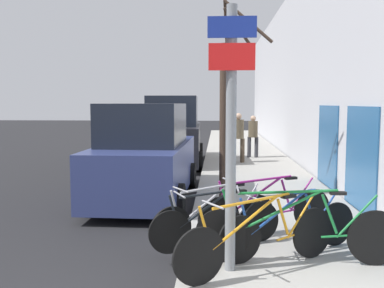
# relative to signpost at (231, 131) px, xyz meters

# --- Properties ---
(ground_plane) EXTENTS (80.00, 80.00, 0.00)m
(ground_plane) POSITION_rel_signpost_xyz_m (-1.64, 8.58, -1.89)
(ground_plane) COLOR black
(sidewalk_curb) EXTENTS (3.20, 32.00, 0.15)m
(sidewalk_curb) POSITION_rel_signpost_xyz_m (0.96, 11.38, -1.81)
(sidewalk_curb) COLOR #9E9B93
(sidewalk_curb) RESTS_ON ground
(building_facade) EXTENTS (0.23, 32.00, 6.50)m
(building_facade) POSITION_rel_signpost_xyz_m (2.71, 11.31, 1.34)
(building_facade) COLOR #BCBCC1
(building_facade) RESTS_ON ground
(signpost) EXTENTS (0.58, 0.15, 3.23)m
(signpost) POSITION_rel_signpost_xyz_m (0.00, 0.00, 0.00)
(signpost) COLOR gray
(signpost) RESTS_ON sidewalk_curb
(bicycle_0) EXTENTS (2.07, 1.38, 0.94)m
(bicycle_0) POSITION_rel_signpost_xyz_m (0.38, 0.01, -1.34)
(bicycle_0) COLOR black
(bicycle_0) RESTS_ON sidewalk_curb
(bicycle_1) EXTENTS (2.67, 0.44, 0.99)m
(bicycle_1) POSITION_rel_signpost_xyz_m (0.88, 0.26, -1.32)
(bicycle_1) COLOR black
(bicycle_1) RESTS_ON sidewalk_curb
(bicycle_2) EXTENTS (2.01, 1.14, 0.88)m
(bicycle_2) POSITION_rel_signpost_xyz_m (0.85, 0.61, -1.36)
(bicycle_2) COLOR black
(bicycle_2) RESTS_ON sidewalk_curb
(bicycle_3) EXTENTS (1.87, 0.89, 0.84)m
(bicycle_3) POSITION_rel_signpost_xyz_m (-0.16, 0.83, -1.38)
(bicycle_3) COLOR black
(bicycle_3) RESTS_ON sidewalk_curb
(bicycle_4) EXTENTS (1.82, 1.23, 0.88)m
(bicycle_4) POSITION_rel_signpost_xyz_m (-0.17, 1.06, -1.36)
(bicycle_4) COLOR black
(bicycle_4) RESTS_ON sidewalk_curb
(bicycle_5) EXTENTS (2.16, 0.99, 0.93)m
(bicycle_5) POSITION_rel_signpost_xyz_m (0.63, 1.46, -1.34)
(bicycle_5) COLOR black
(bicycle_5) RESTS_ON sidewalk_curb
(parked_car_0) EXTENTS (2.15, 4.66, 2.21)m
(parked_car_0) POSITION_rel_signpost_xyz_m (-1.80, 4.42, -0.89)
(parked_car_0) COLOR navy
(parked_car_0) RESTS_ON ground
(parked_car_1) EXTENTS (2.20, 4.84, 2.47)m
(parked_car_1) POSITION_rel_signpost_xyz_m (-1.74, 10.00, -0.78)
(parked_car_1) COLOR black
(parked_car_1) RESTS_ON ground
(pedestrian_near) EXTENTS (0.45, 0.38, 1.73)m
(pedestrian_near) POSITION_rel_signpost_xyz_m (0.56, 9.77, -0.74)
(pedestrian_near) COLOR #4C3D2D
(pedestrian_near) RESTS_ON sidewalk_curb
(pedestrian_far) EXTENTS (0.42, 0.36, 1.60)m
(pedestrian_far) POSITION_rel_signpost_xyz_m (1.19, 11.18, -0.82)
(pedestrian_far) COLOR #333338
(pedestrian_far) RESTS_ON sidewalk_curb
(street_tree) EXTENTS (1.11, 0.92, 4.44)m
(street_tree) POSITION_rel_signpost_xyz_m (0.00, 4.05, 0.24)
(street_tree) COLOR #3D2D23
(street_tree) RESTS_ON sidewalk_curb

